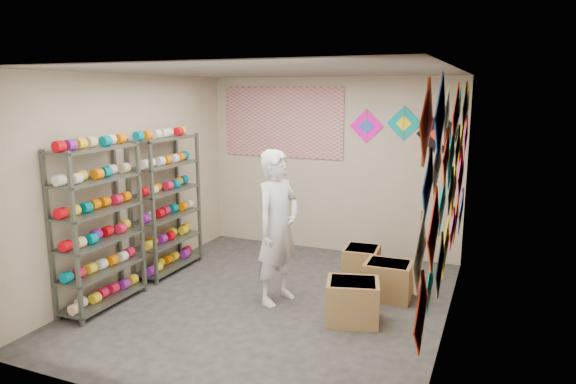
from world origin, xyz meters
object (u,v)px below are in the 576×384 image
at_px(shelf_rack_back, 167,205).
at_px(carton_c, 361,263).
at_px(shelf_rack_front, 99,228).
at_px(carton_a, 353,301).
at_px(carton_b, 388,280).
at_px(shopkeeper, 278,227).

bearing_deg(shelf_rack_back, carton_c, 15.89).
distance_m(shelf_rack_front, carton_c, 3.37).
bearing_deg(shelf_rack_front, carton_a, 14.14).
distance_m(shelf_rack_front, carton_a, 3.00).
height_order(shelf_rack_back, carton_b, shelf_rack_back).
relative_size(shelf_rack_front, shelf_rack_back, 1.00).
height_order(shelf_rack_front, carton_b, shelf_rack_front).
bearing_deg(shopkeeper, shelf_rack_front, 132.73).
relative_size(shelf_rack_back, shopkeeper, 1.04).
height_order(shelf_rack_front, carton_c, shelf_rack_front).
bearing_deg(carton_a, carton_c, 85.64).
distance_m(shelf_rack_back, carton_b, 3.14).
bearing_deg(carton_a, carton_b, 59.56).
xyz_separation_m(shelf_rack_back, shopkeeper, (1.85, -0.38, -0.03)).
distance_m(shelf_rack_back, shopkeeper, 1.89).
bearing_deg(carton_b, shopkeeper, -155.43).
distance_m(shopkeeper, carton_a, 1.21).
bearing_deg(shelf_rack_front, shopkeeper, 26.37).
height_order(shelf_rack_front, shelf_rack_back, same).
distance_m(shelf_rack_front, shopkeeper, 2.06).
bearing_deg(carton_b, carton_c, 130.12).
bearing_deg(carton_c, carton_b, -52.83).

